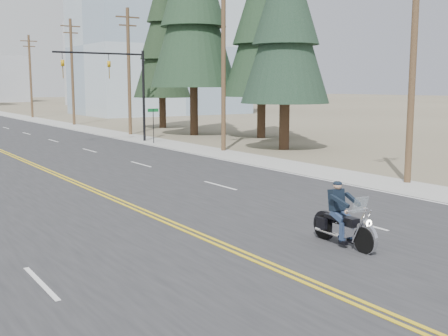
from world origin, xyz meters
TOP-DOWN VIEW (x-y plane):
  - ground_plane at (0.00, 0.00)m, footprint 400.00×400.00m
  - sidewalk_right at (11.50, 70.00)m, footprint 3.00×200.00m
  - traffic_mast_right at (8.98, 32.00)m, footprint 7.10×0.26m
  - street_sign at (10.80, 30.00)m, footprint 0.90×0.06m
  - utility_pole_a at (12.50, 8.00)m, footprint 2.20×0.30m
  - utility_pole_b at (12.50, 23.00)m, footprint 2.20×0.30m
  - utility_pole_c at (12.50, 38.00)m, footprint 2.20×0.30m
  - utility_pole_d at (12.50, 53.00)m, footprint 2.20×0.30m
  - utility_pole_e at (12.50, 70.00)m, footprint 2.20×0.30m
  - glass_building at (32.00, 70.00)m, footprint 24.00×16.00m
  - haze_bldg_c at (40.00, 110.00)m, footprint 16.00×12.00m
  - motorcyclist at (2.76, 2.41)m, footprint 1.10×2.32m
  - conifer_near at (16.37, 21.34)m, footprint 5.97×5.97m
  - conifer_mid at (20.32, 29.05)m, footprint 6.46×6.46m
  - conifer_far at (18.68, 43.63)m, footprint 5.84×5.84m

SIDE VIEW (x-z plane):
  - ground_plane at x=0.00m, z-range 0.00..0.00m
  - sidewalk_right at x=11.50m, z-range 0.00..0.01m
  - motorcyclist at x=2.76m, z-range 0.00..1.77m
  - street_sign at x=10.80m, z-range 0.49..3.12m
  - traffic_mast_right at x=8.98m, z-range 1.44..8.44m
  - utility_pole_a at x=12.50m, z-range 0.23..11.23m
  - utility_pole_c at x=12.50m, z-range 0.23..11.23m
  - utility_pole_e at x=12.50m, z-range 0.23..11.23m
  - utility_pole_b at x=12.50m, z-range 0.23..11.73m
  - utility_pole_d at x=12.50m, z-range 0.23..11.73m
  - conifer_far at x=18.68m, z-range 1.15..16.80m
  - haze_bldg_c at x=40.00m, z-range 0.00..18.00m
  - conifer_near at x=16.37m, z-range 1.17..16.98m
  - conifer_mid at x=20.32m, z-range 1.27..18.49m
  - glass_building at x=32.00m, z-range 0.00..20.00m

